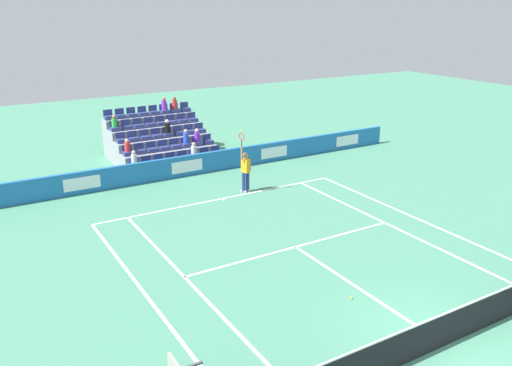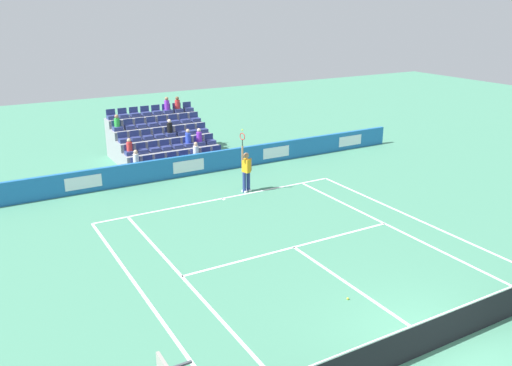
# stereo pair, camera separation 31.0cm
# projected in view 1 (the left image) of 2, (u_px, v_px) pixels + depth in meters

# --- Properties ---
(ground_plane) EXTENTS (80.00, 80.00, 0.00)m
(ground_plane) POSITION_uv_depth(u_px,v_px,m) (445.00, 345.00, 12.96)
(ground_plane) COLOR #47896B
(line_baseline) EXTENTS (10.97, 0.10, 0.01)m
(line_baseline) POSITION_uv_depth(u_px,v_px,m) (222.00, 199.00, 22.63)
(line_baseline) COLOR white
(line_baseline) RESTS_ON ground
(line_service) EXTENTS (8.23, 0.10, 0.01)m
(line_service) POSITION_uv_depth(u_px,v_px,m) (296.00, 247.00, 18.16)
(line_service) COLOR white
(line_service) RESTS_ON ground
(line_centre_service) EXTENTS (0.10, 6.40, 0.01)m
(line_centre_service) POSITION_uv_depth(u_px,v_px,m) (358.00, 288.00, 15.56)
(line_centre_service) COLOR white
(line_centre_service) RESTS_ON ground
(line_singles_sideline_left) EXTENTS (0.10, 11.89, 0.01)m
(line_singles_sideline_left) POSITION_uv_depth(u_px,v_px,m) (191.00, 283.00, 15.80)
(line_singles_sideline_left) COLOR white
(line_singles_sideline_left) RESTS_ON ground
(line_singles_sideline_right) EXTENTS (0.10, 11.89, 0.01)m
(line_singles_sideline_right) POSITION_uv_depth(u_px,v_px,m) (393.00, 227.00, 19.79)
(line_singles_sideline_right) COLOR white
(line_singles_sideline_right) RESTS_ON ground
(line_doubles_sideline_left) EXTENTS (0.10, 11.89, 0.01)m
(line_doubles_sideline_left) POSITION_uv_depth(u_px,v_px,m) (146.00, 296.00, 15.14)
(line_doubles_sideline_left) COLOR white
(line_doubles_sideline_left) RESTS_ON ground
(line_doubles_sideline_right) EXTENTS (0.10, 11.89, 0.01)m
(line_doubles_sideline_right) POSITION_uv_depth(u_px,v_px,m) (419.00, 220.00, 20.45)
(line_doubles_sideline_right) COLOR white
(line_doubles_sideline_right) RESTS_ON ground
(line_centre_mark) EXTENTS (0.10, 0.20, 0.01)m
(line_centre_mark) POSITION_uv_depth(u_px,v_px,m) (223.00, 199.00, 22.55)
(line_centre_mark) COLOR white
(line_centre_mark) RESTS_ON ground
(sponsor_barrier) EXTENTS (24.71, 0.22, 1.01)m
(sponsor_barrier) POSITION_uv_depth(u_px,v_px,m) (186.00, 166.00, 25.48)
(sponsor_barrier) COLOR #1E66AD
(sponsor_barrier) RESTS_ON ground
(tennis_net) EXTENTS (11.97, 0.10, 1.07)m
(tennis_net) POSITION_uv_depth(u_px,v_px,m) (448.00, 328.00, 12.80)
(tennis_net) COLOR #33383D
(tennis_net) RESTS_ON ground
(tennis_player) EXTENTS (0.54, 0.41, 2.85)m
(tennis_player) POSITION_uv_depth(u_px,v_px,m) (245.00, 170.00, 23.16)
(tennis_player) COLOR navy
(tennis_player) RESTS_ON ground
(stadium_stand) EXTENTS (4.96, 4.75, 3.01)m
(stadium_stand) POSITION_uv_depth(u_px,v_px,m) (159.00, 143.00, 28.27)
(stadium_stand) COLOR gray
(stadium_stand) RESTS_ON ground
(loose_tennis_ball) EXTENTS (0.07, 0.07, 0.07)m
(loose_tennis_ball) POSITION_uv_depth(u_px,v_px,m) (351.00, 298.00, 14.97)
(loose_tennis_ball) COLOR #D1E533
(loose_tennis_ball) RESTS_ON ground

